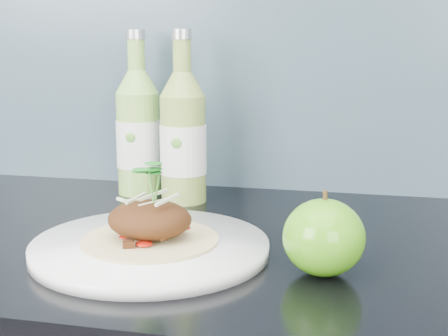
# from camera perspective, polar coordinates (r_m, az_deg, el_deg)

# --- Properties ---
(dinner_plate) EXTENTS (0.38, 0.38, 0.02)m
(dinner_plate) POSITION_cam_1_polar(r_m,az_deg,el_deg) (0.78, -6.75, -7.20)
(dinner_plate) COLOR white
(dinner_plate) RESTS_ON kitchen_counter
(pork_taco) EXTENTS (0.17, 0.17, 0.10)m
(pork_taco) POSITION_cam_1_polar(r_m,az_deg,el_deg) (0.77, -6.82, -4.56)
(pork_taco) COLOR tan
(pork_taco) RESTS_ON dinner_plate
(green_apple) EXTENTS (0.09, 0.09, 0.10)m
(green_apple) POSITION_cam_1_polar(r_m,az_deg,el_deg) (0.71, 9.11, -6.28)
(green_apple) COLOR #348D0F
(green_apple) RESTS_ON kitchen_counter
(cider_bottle_left) EXTENTS (0.08, 0.08, 0.28)m
(cider_bottle_left) POSITION_cam_1_polar(r_m,az_deg,el_deg) (1.07, -7.84, 3.22)
(cider_bottle_left) COLOR #8CC451
(cider_bottle_left) RESTS_ON kitchen_counter
(cider_bottle_right) EXTENTS (0.09, 0.09, 0.28)m
(cider_bottle_right) POSITION_cam_1_polar(r_m,az_deg,el_deg) (1.01, -3.76, 2.77)
(cider_bottle_right) COLOR #89A545
(cider_bottle_right) RESTS_ON kitchen_counter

